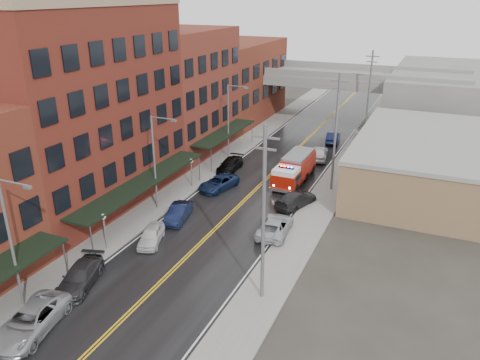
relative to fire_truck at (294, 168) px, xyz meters
The scene contains 32 objects.
road 6.50m from the fire_truck, 118.35° to the right, with size 11.00×160.00×0.02m, color black.
sidewalk_left 11.79m from the fire_truck, 151.67° to the right, with size 3.00×160.00×0.15m, color slate.
sidewalk_right 7.18m from the fire_truck, 52.22° to the right, with size 3.00×160.00×0.15m, color slate.
curb_left 10.38m from the fire_truck, 147.29° to the right, with size 0.30×160.00×0.15m, color gray.
curb_right 6.33m from the fire_truck, 64.45° to the right, with size 0.30×160.00×0.15m, color gray.
brick_building_b 21.87m from the fire_truck, 142.39° to the right, with size 9.00×20.00×18.00m, color maroon.
brick_building_c 18.04m from the fire_truck, 163.11° to the left, with size 9.00×15.00×15.00m, color maroon.
brick_building_far 28.09m from the fire_truck, 125.98° to the left, with size 9.00×20.00×12.00m, color maroon.
tan_building 13.78m from the fire_truck, 18.88° to the left, with size 14.00×22.00×5.00m, color #876648.
right_far_block 37.65m from the fire_truck, 66.46° to the left, with size 18.00×30.00×8.00m, color slate.
awning_1 16.42m from the fire_truck, 129.88° to the right, with size 2.60×18.00×3.09m.
awning_2 11.68m from the fire_truck, 154.74° to the left, with size 2.60×13.00×3.09m.
globe_lamp_1 21.71m from the fire_truck, 115.67° to the right, with size 0.44×0.44×3.12m.
globe_lamp_2 10.94m from the fire_truck, 149.42° to the right, with size 0.44×0.44×3.12m.
street_lamp_0 29.38m from the fire_truck, 109.11° to the right, with size 2.64×0.22×9.00m.
street_lamp_1 15.42m from the fire_truck, 129.56° to the right, with size 2.64×0.22×9.00m.
street_lamp_2 11.14m from the fire_truck, 155.01° to the left, with size 2.64×0.22×9.00m.
utility_pole_0 21.51m from the fire_truck, 78.44° to the right, with size 1.80×0.24×12.00m.
utility_pole_1 6.36m from the fire_truck, ahead, with size 1.80×0.24×12.00m.
utility_pole_2 20.45m from the fire_truck, 77.80° to the left, with size 1.80×0.24×12.00m.
overpass 26.98m from the fire_truck, 96.46° to the left, with size 40.00×10.00×7.50m.
fire_truck is the anchor object (origin of this frame).
parked_car_left_2 30.11m from the fire_truck, 104.05° to the right, with size 2.58×5.60×1.56m, color gray.
parked_car_left_3 25.52m from the fire_truck, 108.04° to the right, with size 2.04×5.01×1.45m, color #272629.
parked_car_left_4 18.51m from the fire_truck, 111.32° to the right, with size 1.61×4.00×1.36m, color silver.
parked_car_left_5 14.48m from the fire_truck, 118.06° to the right, with size 1.48×4.24×1.40m, color black.
parked_car_left_6 8.28m from the fire_truck, 143.22° to the right, with size 2.25×4.89×1.36m, color #122246.
parked_car_left_7 7.83m from the fire_truck, behind, with size 1.93×4.76×1.38m, color black.
parked_car_right_0 11.95m from the fire_truck, 80.32° to the right, with size 2.41×5.22×1.45m, color #A6A9AE.
parked_car_right_1 6.15m from the fire_truck, 70.79° to the right, with size 2.02×4.98×1.45m, color #242527.
parked_car_right_2 8.40m from the fire_truck, 85.86° to the left, with size 1.96×4.87×1.66m, color silver.
parked_car_right_3 15.79m from the fire_truck, 87.80° to the left, with size 1.59×4.56×1.50m, color black.
Camera 1 is at (16.26, -9.56, 19.08)m, focal length 35.00 mm.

